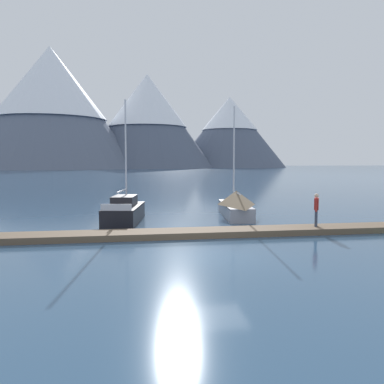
# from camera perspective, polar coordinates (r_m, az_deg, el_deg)

# --- Properties ---
(ground_plane) EXTENTS (700.00, 700.00, 0.00)m
(ground_plane) POSITION_cam_1_polar(r_m,az_deg,el_deg) (15.65, 3.04, -8.99)
(ground_plane) COLOR #2D4C6B
(mountain_west_summit) EXTENTS (92.32, 92.32, 64.16)m
(mountain_west_summit) POSITION_cam_1_polar(r_m,az_deg,el_deg) (227.46, -19.59, 11.92)
(mountain_west_summit) COLOR slate
(mountain_west_summit) RESTS_ON ground
(mountain_central_massif) EXTENTS (77.32, 77.32, 54.42)m
(mountain_central_massif) POSITION_cam_1_polar(r_m,az_deg,el_deg) (236.75, -6.42, 10.52)
(mountain_central_massif) COLOR #4C566B
(mountain_central_massif) RESTS_ON ground
(mountain_shoulder_ridge) EXTENTS (72.90, 72.90, 45.59)m
(mountain_shoulder_ridge) POSITION_cam_1_polar(r_m,az_deg,el_deg) (262.67, 5.40, 8.79)
(mountain_shoulder_ridge) COLOR #4C566B
(mountain_shoulder_ridge) RESTS_ON ground
(dock) EXTENTS (27.89, 2.52, 0.30)m
(dock) POSITION_cam_1_polar(r_m,az_deg,el_deg) (19.48, 0.81, -5.89)
(dock) COLOR brown
(dock) RESTS_ON ground
(sailboat_second_berth) EXTENTS (2.60, 6.62, 7.40)m
(sailboat_second_berth) POSITION_cam_1_polar(r_m,az_deg,el_deg) (24.80, -9.47, -2.62)
(sailboat_second_berth) COLOR black
(sailboat_second_berth) RESTS_ON ground
(sailboat_mid_dock_port) EXTENTS (2.21, 7.63, 7.30)m
(sailboat_mid_dock_port) POSITION_cam_1_polar(r_m,az_deg,el_deg) (26.51, 6.14, -1.71)
(sailboat_mid_dock_port) COLOR #93939E
(sailboat_mid_dock_port) RESTS_ON ground
(person_on_dock) EXTENTS (0.37, 0.54, 1.69)m
(person_on_dock) POSITION_cam_1_polar(r_m,az_deg,el_deg) (21.34, 17.41, -2.17)
(person_on_dock) COLOR #384256
(person_on_dock) RESTS_ON dock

